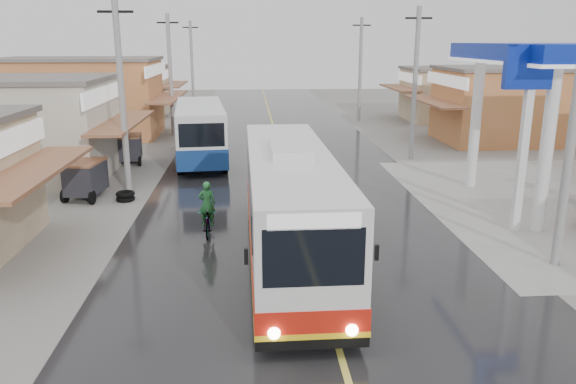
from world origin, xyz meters
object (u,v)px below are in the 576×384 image
coach_bus (290,205)px  second_bus (200,131)px  tricycle_near (85,177)px  tricycle_far (129,147)px  cyclist (208,217)px  tyre_stack (125,196)px

coach_bus → second_bus: coach_bus is taller
tricycle_near → tricycle_far: (0.41, 6.83, -0.03)m
tricycle_near → tricycle_far: tricycle_near is taller
coach_bus → cyclist: (-2.57, 2.39, -1.07)m
cyclist → tricycle_near: size_ratio=0.85×
coach_bus → tricycle_far: bearing=117.4°
tricycle_far → tyre_stack: (1.25, -7.28, -0.67)m
cyclist → tyre_stack: size_ratio=2.46×
cyclist → tyre_stack: 5.66m
cyclist → tricycle_far: (-4.89, 11.60, 0.25)m
cyclist → tricycle_far: size_ratio=0.94×
tricycle_near → coach_bus: bearing=-35.1°
cyclist → tyre_stack: cyclist is taller
coach_bus → tricycle_near: (-7.86, 7.16, -0.79)m
coach_bus → cyclist: size_ratio=6.01×
second_bus → tricycle_far: 3.81m
second_bus → tyre_stack: size_ratio=12.07×
second_bus → tricycle_near: 8.42m
cyclist → tricycle_far: cyclist is taller
coach_bus → second_bus: (-3.75, 14.47, -0.08)m
tricycle_near → cyclist: bearing=-34.7°
coach_bus → tyre_stack: coach_bus is taller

